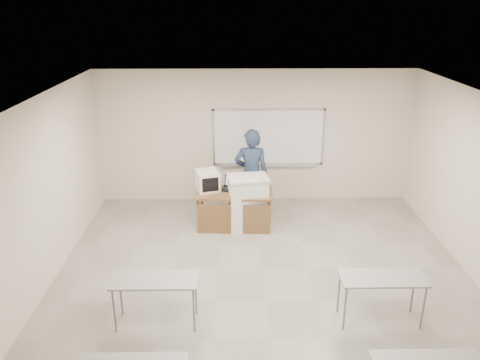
{
  "coord_description": "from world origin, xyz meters",
  "views": [
    {
      "loc": [
        -0.5,
        -6.1,
        4.36
      ],
      "look_at": [
        -0.36,
        2.2,
        1.16
      ],
      "focal_mm": 35.0,
      "sensor_mm": 36.0,
      "label": 1
    }
  ],
  "objects_px": {
    "whiteboard": "(268,138)",
    "instructor_desk": "(234,203)",
    "keyboard": "(256,178)",
    "podium": "(248,203)",
    "mouse": "(262,195)",
    "presenter": "(251,174)",
    "laptop": "(229,186)",
    "crt_monitor": "(207,181)"
  },
  "relations": [
    {
      "from": "crt_monitor",
      "to": "presenter",
      "type": "bearing_deg",
      "value": 1.6
    },
    {
      "from": "mouse",
      "to": "keyboard",
      "type": "xyz_separation_m",
      "value": [
        -0.13,
        -0.02,
        0.35
      ]
    },
    {
      "from": "instructor_desk",
      "to": "keyboard",
      "type": "height_order",
      "value": "keyboard"
    },
    {
      "from": "instructor_desk",
      "to": "laptop",
      "type": "xyz_separation_m",
      "value": [
        -0.1,
        0.27,
        0.25
      ]
    },
    {
      "from": "laptop",
      "to": "keyboard",
      "type": "height_order",
      "value": "keyboard"
    },
    {
      "from": "whiteboard",
      "to": "keyboard",
      "type": "height_order",
      "value": "whiteboard"
    },
    {
      "from": "podium",
      "to": "crt_monitor",
      "type": "xyz_separation_m",
      "value": [
        -0.82,
        0.23,
        0.39
      ]
    },
    {
      "from": "laptop",
      "to": "mouse",
      "type": "height_order",
      "value": "laptop"
    },
    {
      "from": "laptop",
      "to": "mouse",
      "type": "bearing_deg",
      "value": -4.95
    },
    {
      "from": "podium",
      "to": "keyboard",
      "type": "xyz_separation_m",
      "value": [
        0.15,
        -0.12,
        0.57
      ]
    },
    {
      "from": "crt_monitor",
      "to": "presenter",
      "type": "distance_m",
      "value": 0.95
    },
    {
      "from": "presenter",
      "to": "keyboard",
      "type": "bearing_deg",
      "value": 98.4
    },
    {
      "from": "crt_monitor",
      "to": "keyboard",
      "type": "height_order",
      "value": "crt_monitor"
    },
    {
      "from": "mouse",
      "to": "presenter",
      "type": "relative_size",
      "value": 0.05
    },
    {
      "from": "mouse",
      "to": "presenter",
      "type": "distance_m",
      "value": 0.68
    },
    {
      "from": "laptop",
      "to": "presenter",
      "type": "bearing_deg",
      "value": 54.18
    },
    {
      "from": "podium",
      "to": "laptop",
      "type": "distance_m",
      "value": 0.52
    },
    {
      "from": "keyboard",
      "to": "whiteboard",
      "type": "bearing_deg",
      "value": 95.36
    },
    {
      "from": "podium",
      "to": "instructor_desk",
      "type": "bearing_deg",
      "value": 174.7
    },
    {
      "from": "laptop",
      "to": "presenter",
      "type": "relative_size",
      "value": 0.18
    },
    {
      "from": "instructor_desk",
      "to": "podium",
      "type": "distance_m",
      "value": 0.27
    },
    {
      "from": "laptop",
      "to": "presenter",
      "type": "height_order",
      "value": "presenter"
    },
    {
      "from": "instructor_desk",
      "to": "podium",
      "type": "height_order",
      "value": "podium"
    },
    {
      "from": "whiteboard",
      "to": "laptop",
      "type": "height_order",
      "value": "whiteboard"
    },
    {
      "from": "podium",
      "to": "crt_monitor",
      "type": "bearing_deg",
      "value": 156.79
    },
    {
      "from": "podium",
      "to": "whiteboard",
      "type": "bearing_deg",
      "value": 63.33
    },
    {
      "from": "whiteboard",
      "to": "presenter",
      "type": "relative_size",
      "value": 1.28
    },
    {
      "from": "mouse",
      "to": "keyboard",
      "type": "bearing_deg",
      "value": -162.05
    },
    {
      "from": "instructor_desk",
      "to": "podium",
      "type": "bearing_deg",
      "value": 5.21
    },
    {
      "from": "laptop",
      "to": "mouse",
      "type": "distance_m",
      "value": 0.74
    },
    {
      "from": "whiteboard",
      "to": "podium",
      "type": "xyz_separation_m",
      "value": [
        -0.5,
        -1.47,
        -0.92
      ]
    },
    {
      "from": "whiteboard",
      "to": "mouse",
      "type": "bearing_deg",
      "value": -98.03
    },
    {
      "from": "instructor_desk",
      "to": "crt_monitor",
      "type": "distance_m",
      "value": 0.71
    },
    {
      "from": "mouse",
      "to": "keyboard",
      "type": "distance_m",
      "value": 0.38
    },
    {
      "from": "podium",
      "to": "mouse",
      "type": "bearing_deg",
      "value": -27.6
    },
    {
      "from": "whiteboard",
      "to": "mouse",
      "type": "relative_size",
      "value": 24.04
    },
    {
      "from": "instructor_desk",
      "to": "keyboard",
      "type": "distance_m",
      "value": 0.71
    },
    {
      "from": "keyboard",
      "to": "presenter",
      "type": "height_order",
      "value": "presenter"
    },
    {
      "from": "whiteboard",
      "to": "instructor_desk",
      "type": "relative_size",
      "value": 1.62
    },
    {
      "from": "crt_monitor",
      "to": "presenter",
      "type": "xyz_separation_m",
      "value": [
        0.9,
        0.3,
        0.02
      ]
    },
    {
      "from": "instructor_desk",
      "to": "presenter",
      "type": "distance_m",
      "value": 0.76
    },
    {
      "from": "keyboard",
      "to": "mouse",
      "type": "bearing_deg",
      "value": 26.62
    }
  ]
}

